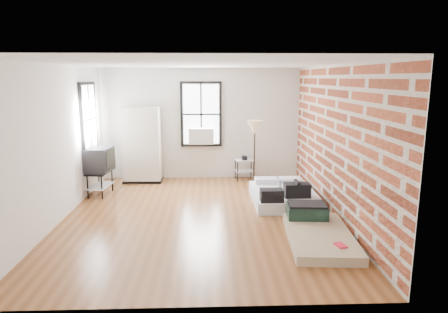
{
  "coord_description": "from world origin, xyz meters",
  "views": [
    {
      "loc": [
        0.2,
        -7.12,
        2.56
      ],
      "look_at": [
        0.48,
        0.3,
        1.09
      ],
      "focal_mm": 32.0,
      "sensor_mm": 36.0,
      "label": 1
    }
  ],
  "objects_px": {
    "mattress_main": "(284,195)",
    "mattress_bare": "(316,230)",
    "side_table": "(244,164)",
    "tv_stand": "(99,161)",
    "wardrobe": "(142,145)",
    "floor_lamp": "(255,131)"
  },
  "relations": [
    {
      "from": "mattress_main",
      "to": "mattress_bare",
      "type": "bearing_deg",
      "value": -84.26
    },
    {
      "from": "side_table",
      "to": "mattress_bare",
      "type": "bearing_deg",
      "value": -77.17
    },
    {
      "from": "mattress_main",
      "to": "tv_stand",
      "type": "distance_m",
      "value": 4.06
    },
    {
      "from": "mattress_bare",
      "to": "wardrobe",
      "type": "xyz_separation_m",
      "value": [
        -3.4,
        3.67,
        0.8
      ]
    },
    {
      "from": "side_table",
      "to": "floor_lamp",
      "type": "distance_m",
      "value": 1.4
    },
    {
      "from": "wardrobe",
      "to": "tv_stand",
      "type": "height_order",
      "value": "wardrobe"
    },
    {
      "from": "mattress_main",
      "to": "wardrobe",
      "type": "bearing_deg",
      "value": 150.47
    },
    {
      "from": "wardrobe",
      "to": "floor_lamp",
      "type": "distance_m",
      "value": 2.87
    },
    {
      "from": "floor_lamp",
      "to": "tv_stand",
      "type": "relative_size",
      "value": 1.53
    },
    {
      "from": "mattress_bare",
      "to": "floor_lamp",
      "type": "bearing_deg",
      "value": 109.08
    },
    {
      "from": "wardrobe",
      "to": "tv_stand",
      "type": "distance_m",
      "value": 1.37
    },
    {
      "from": "floor_lamp",
      "to": "mattress_main",
      "type": "bearing_deg",
      "value": -59.07
    },
    {
      "from": "mattress_bare",
      "to": "side_table",
      "type": "relative_size",
      "value": 3.13
    },
    {
      "from": "wardrobe",
      "to": "mattress_main",
      "type": "bearing_deg",
      "value": -29.03
    },
    {
      "from": "mattress_main",
      "to": "tv_stand",
      "type": "relative_size",
      "value": 1.64
    },
    {
      "from": "mattress_bare",
      "to": "side_table",
      "type": "height_order",
      "value": "side_table"
    },
    {
      "from": "mattress_main",
      "to": "wardrobe",
      "type": "xyz_separation_m",
      "value": [
        -3.2,
        1.8,
        0.77
      ]
    },
    {
      "from": "mattress_bare",
      "to": "mattress_main",
      "type": "bearing_deg",
      "value": 100.34
    },
    {
      "from": "wardrobe",
      "to": "tv_stand",
      "type": "bearing_deg",
      "value": -123.41
    },
    {
      "from": "mattress_main",
      "to": "tv_stand",
      "type": "xyz_separation_m",
      "value": [
        -3.96,
        0.67,
        0.61
      ]
    },
    {
      "from": "mattress_bare",
      "to": "floor_lamp",
      "type": "xyz_separation_m",
      "value": [
        -0.72,
        2.74,
        1.26
      ]
    },
    {
      "from": "mattress_main",
      "to": "floor_lamp",
      "type": "xyz_separation_m",
      "value": [
        -0.52,
        0.87,
        1.23
      ]
    }
  ]
}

